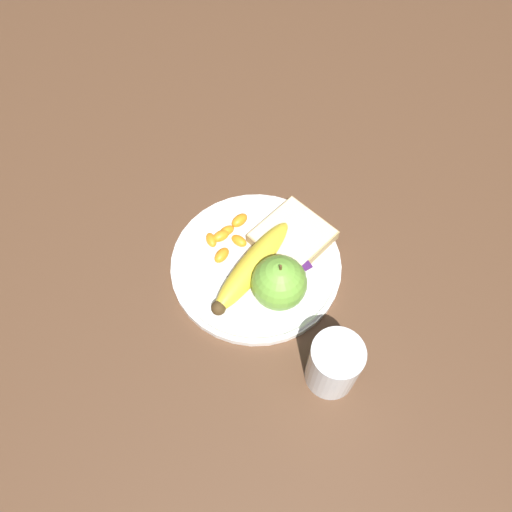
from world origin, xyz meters
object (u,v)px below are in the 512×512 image
banana (252,266)px  fork (253,273)px  bread_slice (293,237)px  plate (256,264)px  jam_packet (296,268)px  apple (277,284)px  juice_glass (336,364)px

banana → fork: size_ratio=1.03×
bread_slice → fork: size_ratio=0.73×
plate → bread_slice: 0.07m
jam_packet → apple: bearing=-155.7°
juice_glass → fork: size_ratio=0.53×
juice_glass → fork: bearing=95.3°
banana → fork: bearing=-58.9°
plate → juice_glass: size_ratio=2.82×
juice_glass → apple: (-0.01, 0.14, 0.01)m
apple → jam_packet: apple is taller
juice_glass → fork: juice_glass is taller
jam_packet → fork: bearing=152.4°
juice_glass → apple: apple is taller
plate → banana: banana is taller
juice_glass → apple: 0.14m
bread_slice → fork: bearing=-167.0°
banana → fork: 0.02m
fork → jam_packet: size_ratio=4.49×
banana → bread_slice: 0.09m
bread_slice → juice_glass: bearing=-107.8°
bread_slice → jam_packet: size_ratio=3.26×
plate → jam_packet: 0.06m
apple → jam_packet: bearing=24.3°
bread_slice → banana: bearing=-167.7°
juice_glass → jam_packet: size_ratio=2.36×
plate → banana: size_ratio=1.45×
plate → apple: size_ratio=2.96×
apple → fork: size_ratio=0.50×
plate → juice_glass: bearing=-89.0°
banana → apple: bearing=-78.4°
banana → bread_slice: banana is taller
juice_glass → fork: (-0.02, 0.19, -0.03)m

